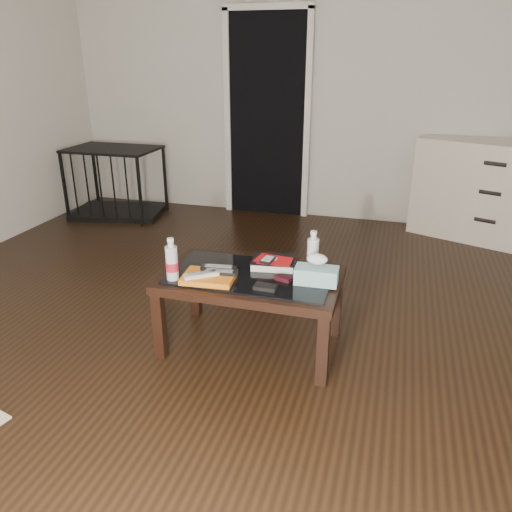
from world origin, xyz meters
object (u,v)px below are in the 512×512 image
Objects in this scene: coffee_table at (251,284)px; water_bottle_right at (313,251)px; pet_crate at (117,194)px; water_bottle_left at (172,259)px; dresser at (485,191)px; textbook at (274,263)px; tissue_box at (316,275)px.

water_bottle_right is at bearing 24.08° from coffee_table.
pet_crate is 4.21× the size of water_bottle_left.
pet_crate is at bearing 141.40° from water_bottle_right.
coffee_table is 0.40m from water_bottle_right.
pet_crate is 2.86m from water_bottle_left.
dresser is 2.54m from water_bottle_right.
coffee_table is at bearing -56.32° from pet_crate.
textbook is (0.09, 0.14, 0.09)m from coffee_table.
dresser reaches higher than textbook.
pet_crate is at bearing 127.10° from water_bottle_left.
pet_crate is at bearing -153.27° from dresser.
textbook is 0.32m from tissue_box.
water_bottle_left is 0.79m from tissue_box.
tissue_box reaches higher than coffee_table.
water_bottle_left is 1.00× the size of water_bottle_right.
dresser is 5.46× the size of water_bottle_left.
water_bottle_right reaches higher than coffee_table.
pet_crate is 4.36× the size of tissue_box.
dresser is 3.64m from pet_crate.
water_bottle_left reaches higher than coffee_table.
coffee_table is 0.47m from water_bottle_left.
water_bottle_right is at bearing 24.67° from water_bottle_left.
coffee_table is 4.00× the size of textbook.
water_bottle_right is (0.32, 0.14, 0.18)m from coffee_table.
pet_crate is at bearing 137.67° from tissue_box.
coffee_table is at bearing -131.21° from textbook.
pet_crate is 3.13m from water_bottle_right.
water_bottle_left is (-1.91, -2.56, 0.13)m from dresser.
tissue_box is at bearing -36.83° from textbook.
water_bottle_left and water_bottle_right have the same top height.
water_bottle_right is at bearing -96.06° from dresser.
tissue_box is at bearing -72.47° from water_bottle_right.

